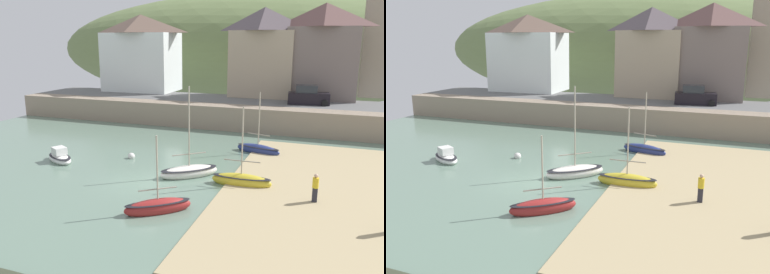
# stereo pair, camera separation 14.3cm
# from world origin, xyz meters

# --- Properties ---
(ground) EXTENTS (48.00, 41.00, 0.61)m
(ground) POSITION_xyz_m (1.40, -9.56, 0.16)
(ground) COLOR slate
(quay_seawall) EXTENTS (48.00, 9.40, 2.40)m
(quay_seawall) POSITION_xyz_m (0.00, 17.50, 1.36)
(quay_seawall) COLOR gray
(quay_seawall) RESTS_ON ground
(hillside_backdrop) EXTENTS (80.00, 44.00, 20.40)m
(hillside_backdrop) POSITION_xyz_m (-4.34, 55.20, 7.14)
(hillside_backdrop) COLOR olive
(hillside_backdrop) RESTS_ON ground
(waterfront_building_left) EXTENTS (9.25, 6.16, 9.58)m
(waterfront_building_left) POSITION_xyz_m (-13.07, 25.20, 7.26)
(waterfront_building_left) COLOR white
(waterfront_building_left) RESTS_ON ground
(waterfront_building_centre) EXTENTS (7.47, 5.18, 10.05)m
(waterfront_building_centre) POSITION_xyz_m (2.71, 25.20, 7.52)
(waterfront_building_centre) COLOR tan
(waterfront_building_centre) RESTS_ON ground
(waterfront_building_right) EXTENTS (7.72, 4.60, 10.31)m
(waterfront_building_right) POSITION_xyz_m (9.25, 25.20, 7.66)
(waterfront_building_right) COLOR slate
(waterfront_building_right) RESTS_ON ground
(church_with_spire) EXTENTS (3.00, 3.00, 15.79)m
(church_with_spire) POSITION_xyz_m (14.72, 29.20, 10.53)
(church_with_spire) COLOR gray
(church_with_spire) RESTS_ON ground
(sailboat_blue_trim) EXTENTS (3.92, 3.64, 6.20)m
(sailboat_blue_trim) POSITION_xyz_m (2.26, 2.14, 0.31)
(sailboat_blue_trim) COLOR silver
(sailboat_blue_trim) RESTS_ON ground
(motorboat_with_cabin) EXTENTS (3.83, 1.91, 5.09)m
(motorboat_with_cabin) POSITION_xyz_m (5.47, 9.27, 0.30)
(motorboat_with_cabin) COLOR navy
(motorboat_with_cabin) RESTS_ON ground
(sailboat_tall_mast) EXTENTS (3.07, 2.44, 1.26)m
(sailboat_tall_mast) POSITION_xyz_m (-7.96, 1.83, 0.31)
(sailboat_tall_mast) COLOR white
(sailboat_tall_mast) RESTS_ON ground
(sailboat_nearest_shore) EXTENTS (3.79, 1.05, 5.19)m
(sailboat_nearest_shore) POSITION_xyz_m (5.91, 1.65, 0.32)
(sailboat_nearest_shore) COLOR gold
(sailboat_nearest_shore) RESTS_ON ground
(rowboat_small_beached) EXTENTS (3.41, 2.97, 4.37)m
(rowboat_small_beached) POSITION_xyz_m (2.73, -3.74, 0.31)
(rowboat_small_beached) COLOR maroon
(rowboat_small_beached) RESTS_ON ground
(parked_car_near_slipway) EXTENTS (4.26, 2.13, 1.95)m
(parked_car_near_slipway) POSITION_xyz_m (8.28, 20.70, 3.20)
(parked_car_near_slipway) COLOR black
(parked_car_near_slipway) RESTS_ON ground
(person_near_water) EXTENTS (0.34, 0.34, 1.62)m
(person_near_water) POSITION_xyz_m (10.37, 0.31, 0.98)
(person_near_water) COLOR #282833
(person_near_water) RESTS_ON ground
(mooring_buoy) EXTENTS (0.54, 0.54, 0.54)m
(mooring_buoy) POSITION_xyz_m (-3.34, 4.39, 0.16)
(mooring_buoy) COLOR silver
(mooring_buoy) RESTS_ON ground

